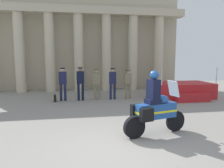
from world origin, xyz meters
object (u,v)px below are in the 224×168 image
Objects in this scene: officer_in_row_2 at (97,82)px; briefcase_on_ground at (55,98)px; officer_in_row_3 at (113,81)px; motorcycle_with_rider at (154,108)px; officer_in_row_0 at (63,81)px; officer_in_row_4 at (128,82)px; officer_in_row_1 at (80,81)px; reviewing_stand at (182,90)px.

briefcase_on_ground is at bearing 9.04° from officer_in_row_2.
motorcycle_with_rider is at bearing 98.00° from officer_in_row_3.
officer_in_row_0 is at bearing 19.37° from briefcase_on_ground.
officer_in_row_0 reaches higher than briefcase_on_ground.
officer_in_row_0 is 3.50m from officer_in_row_4.
motorcycle_with_rider reaches higher than officer_in_row_4.
officer_in_row_0 reaches higher than officer_in_row_2.
officer_in_row_2 is at bearing 3.29° from officer_in_row_3.
officer_in_row_3 is at bearing -175.22° from officer_in_row_0.
motorcycle_with_rider is (-0.52, -5.36, -0.15)m from officer_in_row_4.
officer_in_row_1 is at bearing 96.58° from motorcycle_with_rider.
officer_in_row_4 is at bearing 70.08° from motorcycle_with_rider.
officer_in_row_1 is at bearing 179.08° from reviewing_stand.
officer_in_row_3 reaches higher than officer_in_row_2.
officer_in_row_4 is 0.78× the size of motorcycle_with_rider.
motorcycle_with_rider is at bearing 115.55° from officer_in_row_1.
officer_in_row_2 is 0.81× the size of motorcycle_with_rider.
officer_in_row_3 is (-3.98, 0.16, 0.60)m from reviewing_stand.
officer_in_row_3 is 0.85m from officer_in_row_4.
officer_in_row_4 is at bearing -178.88° from officer_in_row_2.
motorcycle_with_rider is 5.71× the size of briefcase_on_ground.
officer_in_row_0 is 4.87× the size of briefcase_on_ground.
reviewing_stand is 6.67m from officer_in_row_0.
motorcycle_with_rider is (2.06, -5.38, -0.25)m from officer_in_row_1.
officer_in_row_2 is at bearing -174.49° from officer_in_row_0.
officer_in_row_4 is (-3.14, 0.07, 0.53)m from reviewing_stand.
reviewing_stand is at bearing -0.05° from briefcase_on_ground.
reviewing_stand is 1.85× the size of officer_in_row_1.
officer_in_row_3 is (1.74, 0.06, -0.04)m from officer_in_row_1.
officer_in_row_4 is at bearing -175.84° from officer_in_row_1.
officer_in_row_1 is (-5.72, 0.09, 0.64)m from reviewing_stand.
officer_in_row_1 reaches higher than briefcase_on_ground.
officer_in_row_2 is (0.87, 0.08, -0.07)m from officer_in_row_1.
officer_in_row_1 is 1.07× the size of officer_in_row_2.
officer_in_row_2 is 0.87m from officer_in_row_3.
officer_in_row_0 is 0.85× the size of motorcycle_with_rider.
reviewing_stand is at bearing -176.33° from officer_in_row_1.
officer_in_row_2 is at bearing 177.92° from reviewing_stand.
officer_in_row_1 is at bearing 4.16° from officer_in_row_4.
officer_in_row_2 is 2.34m from briefcase_on_ground.
officer_in_row_4 is (1.71, -0.10, -0.03)m from officer_in_row_2.
officer_in_row_0 is 1.02× the size of officer_in_row_3.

